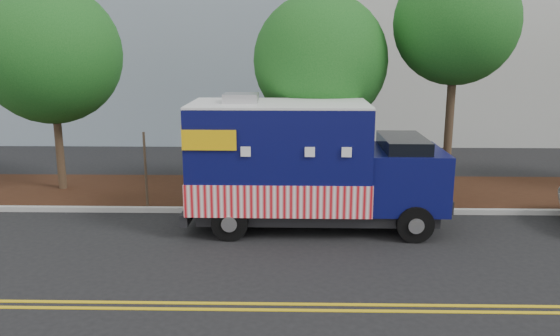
{
  "coord_description": "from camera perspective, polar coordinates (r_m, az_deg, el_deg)",
  "views": [
    {
      "loc": [
        0.6,
        -14.15,
        4.92
      ],
      "look_at": [
        0.28,
        0.6,
        1.55
      ],
      "focal_mm": 35.0,
      "sensor_mm": 36.0,
      "label": 1
    }
  ],
  "objects": [
    {
      "name": "ground",
      "position": [
        14.99,
        -1.14,
        -6.31
      ],
      "size": [
        120.0,
        120.0,
        0.0
      ],
      "primitive_type": "plane",
      "color": "black",
      "rests_on": "ground"
    },
    {
      "name": "tree_b",
      "position": [
        17.17,
        4.25,
        11.09
      ],
      "size": [
        4.14,
        4.14,
        6.48
      ],
      "color": "#38281C",
      "rests_on": "ground"
    },
    {
      "name": "food_truck",
      "position": [
        14.74,
        2.29,
        0.03
      ],
      "size": [
        6.95,
        2.7,
        3.65
      ],
      "rotation": [
        0.0,
        0.0,
        -0.01
      ],
      "color": "black",
      "rests_on": "ground"
    },
    {
      "name": "sign_post",
      "position": [
        16.71,
        -13.86,
        -0.4
      ],
      "size": [
        0.06,
        0.06,
        2.4
      ],
      "primitive_type": "cube",
      "color": "#473828",
      "rests_on": "ground"
    },
    {
      "name": "centerline_far",
      "position": [
        10.67,
        -2.2,
        -14.59
      ],
      "size": [
        120.0,
        0.1,
        0.01
      ],
      "primitive_type": "cube",
      "color": "gold",
      "rests_on": "ground"
    },
    {
      "name": "centerline_near",
      "position": [
        10.89,
        -2.12,
        -13.99
      ],
      "size": [
        120.0,
        0.1,
        0.01
      ],
      "primitive_type": "cube",
      "color": "gold",
      "rests_on": "ground"
    },
    {
      "name": "tree_c",
      "position": [
        17.67,
        17.92,
        14.2
      ],
      "size": [
        3.73,
        3.73,
        7.4
      ],
      "color": "#38281C",
      "rests_on": "ground"
    },
    {
      "name": "mulch_strip",
      "position": [
        18.31,
        -0.69,
        -2.49
      ],
      "size": [
        120.0,
        4.0,
        0.15
      ],
      "primitive_type": "cube",
      "color": "black",
      "rests_on": "ground"
    },
    {
      "name": "curb",
      "position": [
        16.3,
        -0.94,
        -4.45
      ],
      "size": [
        120.0,
        0.18,
        0.15
      ],
      "primitive_type": "cube",
      "color": "#9E9E99",
      "rests_on": "ground"
    },
    {
      "name": "tree_a",
      "position": [
        19.31,
        -22.81,
        10.9
      ],
      "size": [
        4.47,
        4.47,
        6.84
      ],
      "color": "#38281C",
      "rests_on": "ground"
    }
  ]
}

